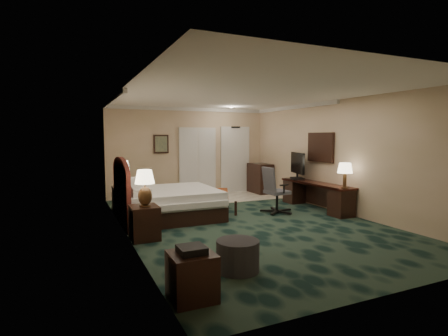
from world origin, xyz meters
name	(u,v)px	position (x,y,z in m)	size (l,w,h in m)	color
floor	(246,222)	(0.00, 0.00, 0.00)	(5.00, 7.50, 0.00)	black
ceiling	(247,94)	(0.00, 0.00, 2.70)	(5.00, 7.50, 0.00)	white
wall_back	(190,152)	(0.00, 3.75, 1.35)	(5.00, 0.00, 2.70)	tan
wall_front	(400,179)	(0.00, -3.75, 1.35)	(5.00, 0.00, 2.70)	tan
wall_left	(125,163)	(-2.50, 0.00, 1.35)	(0.00, 7.50, 2.70)	tan
wall_right	(338,156)	(2.50, 0.00, 1.35)	(0.00, 7.50, 2.70)	tan
crown_molding	(247,97)	(0.00, 0.00, 2.65)	(5.00, 7.50, 0.10)	silver
tile_patch	(227,197)	(0.90, 2.90, 0.01)	(3.20, 1.70, 0.01)	beige
headboard	(121,190)	(-2.44, 1.00, 0.70)	(0.12, 2.00, 1.40)	#4B1A15
entry_door	(235,160)	(1.55, 3.72, 1.05)	(1.02, 0.06, 2.18)	silver
closet_doors	(198,161)	(0.25, 3.71, 1.05)	(1.20, 0.06, 2.10)	silver
wall_art	(161,144)	(-0.90, 3.71, 1.60)	(0.45, 0.06, 0.55)	#485A51
wall_mirror	(321,147)	(2.46, 0.60, 1.55)	(0.05, 0.95, 0.75)	white
bed	(170,203)	(-1.38, 1.05, 0.32)	(2.04, 1.89, 0.65)	silver
nightstand_near	(144,222)	(-2.24, -0.38, 0.30)	(0.48, 0.55, 0.60)	black
nightstand_far	(123,199)	(-2.24, 2.18, 0.30)	(0.49, 0.56, 0.61)	black
lamp_near	(145,188)	(-2.23, -0.42, 0.92)	(0.35, 0.35, 0.65)	#321B13
lamp_far	(123,174)	(-2.23, 2.19, 0.93)	(0.34, 0.34, 0.64)	#321B13
bed_bench	(218,202)	(-0.13, 1.23, 0.24)	(0.48, 1.40, 0.47)	maroon
ottoman	(238,256)	(-1.38, -2.38, 0.21)	(0.59, 0.59, 0.42)	#2B2B2B
side_table	(192,276)	(-2.22, -2.92, 0.27)	(0.49, 0.49, 0.53)	black
desk	(316,196)	(2.23, 0.46, 0.34)	(0.50, 2.32, 0.67)	black
tv	(297,166)	(2.21, 1.22, 1.03)	(0.08, 0.93, 0.73)	black
desk_lamp	(345,175)	(2.20, -0.56, 0.96)	(0.33, 0.33, 0.58)	#321B13
desk_chair	(277,190)	(1.08, 0.47, 0.55)	(0.65, 0.61, 1.11)	#3E3E49
minibar	(260,178)	(2.20, 3.20, 0.48)	(0.50, 0.90, 0.95)	black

